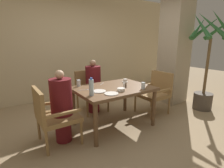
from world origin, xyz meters
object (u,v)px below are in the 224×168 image
chair_right_side (155,91)px  bowl_small (121,90)px  diner_in_left_chair (62,106)px  plate_main_left (99,91)px  chair_left_side (53,114)px  teacup_with_saucer (125,81)px  water_bottle (91,87)px  chair_far_side (91,89)px  plate_main_right (111,94)px  glass_tall_mid (143,86)px  glass_tall_near (79,83)px  diner_in_far_chair (93,86)px  potted_palm (207,68)px

chair_right_side → bowl_small: 1.17m
diner_in_left_chair → plate_main_left: size_ratio=5.14×
chair_left_side → diner_in_left_chair: diner_in_left_chair is taller
plate_main_left → teacup_with_saucer: (0.77, 0.30, 0.02)m
chair_left_side → water_bottle: 0.69m
chair_left_side → chair_far_side: same height
chair_far_side → water_bottle: water_bottle is taller
plate_main_right → glass_tall_mid: glass_tall_mid is taller
glass_tall_near → water_bottle: bearing=-95.6°
plate_main_left → glass_tall_near: bearing=104.8°
chair_far_side → diner_in_far_chair: (-0.00, -0.14, 0.10)m
chair_right_side → water_bottle: bearing=-172.9°
chair_right_side → glass_tall_near: 1.64m
chair_right_side → glass_tall_mid: (-0.72, -0.37, 0.30)m
diner_in_far_chair → potted_palm: bearing=-30.3°
bowl_small → plate_main_left: bearing=150.9°
chair_left_side → potted_palm: potted_palm is taller
plate_main_right → teacup_with_saucer: (0.68, 0.52, 0.02)m
potted_palm → bowl_small: (-2.16, 0.22, -0.19)m
chair_far_side → chair_right_side: 1.41m
glass_tall_near → glass_tall_mid: bearing=-43.3°
diner_in_far_chair → glass_tall_mid: bearing=-72.2°
plate_main_right → water_bottle: size_ratio=0.80×
chair_left_side → diner_in_left_chair: (0.14, 0.00, 0.09)m
potted_palm → water_bottle: potted_palm is taller
plate_main_left → plate_main_right: (0.09, -0.22, 0.00)m
diner_in_far_chair → plate_main_left: diner_in_far_chair is taller
chair_left_side → teacup_with_saucer: 1.54m
teacup_with_saucer → water_bottle: bearing=-156.7°
potted_palm → plate_main_left: 2.51m
potted_palm → plate_main_left: potted_palm is taller
glass_tall_mid → bowl_small: bearing=165.2°
potted_palm → bowl_small: potted_palm is taller
diner_in_far_chair → chair_right_side: 1.33m
bowl_small → glass_tall_mid: bearing=-14.8°
diner_in_left_chair → bowl_small: size_ratio=8.57×
chair_left_side → chair_right_side: (2.16, 0.00, 0.00)m
potted_palm → glass_tall_mid: potted_palm is taller
chair_left_side → chair_right_side: size_ratio=1.00×
plate_main_left → water_bottle: (-0.20, -0.11, 0.12)m
chair_right_side → glass_tall_mid: bearing=-153.1°
teacup_with_saucer → water_bottle: (-0.96, -0.41, 0.10)m
bowl_small → glass_tall_mid: (0.39, -0.10, 0.03)m
plate_main_left → bowl_small: (0.31, -0.17, 0.02)m
diner_in_far_chair → water_bottle: diner_in_far_chair is taller
diner_in_left_chair → potted_palm: 3.12m
chair_left_side → glass_tall_mid: 1.52m
diner_in_left_chair → chair_right_side: bearing=0.0°
diner_in_left_chair → chair_right_side: (2.02, 0.00, -0.09)m
diner_in_far_chair → chair_right_side: size_ratio=1.29×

